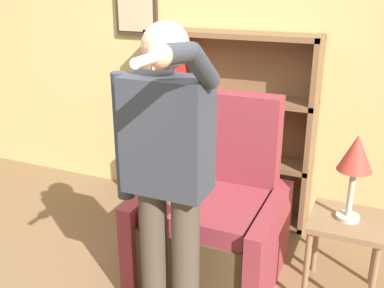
{
  "coord_description": "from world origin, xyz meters",
  "views": [
    {
      "loc": [
        1.38,
        -1.51,
        1.93
      ],
      "look_at": [
        0.44,
        0.65,
        1.06
      ],
      "focal_mm": 42.0,
      "sensor_mm": 36.0,
      "label": 1
    }
  ],
  "objects": [
    {
      "name": "wall_back",
      "position": [
        -0.01,
        2.03,
        1.4
      ],
      "size": [
        8.0,
        0.11,
        2.8
      ],
      "color": "tan",
      "rests_on": "ground_plane"
    },
    {
      "name": "person_standing",
      "position": [
        0.43,
        0.34,
        1.01
      ],
      "size": [
        0.57,
        0.78,
        1.76
      ],
      "color": "#473D33",
      "rests_on": "ground_plane"
    },
    {
      "name": "bookcase",
      "position": [
        0.1,
        1.87,
        0.75
      ],
      "size": [
        1.39,
        0.28,
        1.55
      ],
      "color": "brown",
      "rests_on": "ground_plane"
    },
    {
      "name": "table_lamp",
      "position": [
        1.29,
        1.09,
        0.95
      ],
      "size": [
        0.2,
        0.2,
        0.54
      ],
      "color": "#B7B2A8",
      "rests_on": "side_table"
    },
    {
      "name": "side_table",
      "position": [
        1.29,
        1.09,
        0.46
      ],
      "size": [
        0.44,
        0.44,
        0.55
      ],
      "color": "#846647",
      "rests_on": "ground_plane"
    },
    {
      "name": "armchair",
      "position": [
        0.44,
        1.02,
        0.38
      ],
      "size": [
        0.92,
        0.85,
        1.22
      ],
      "color": "#4C3823",
      "rests_on": "ground_plane"
    }
  ]
}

